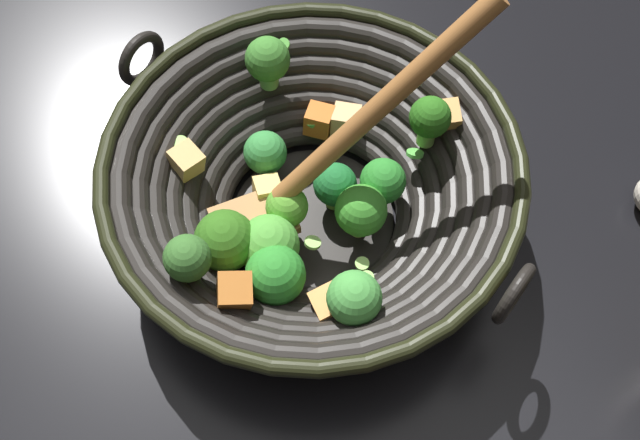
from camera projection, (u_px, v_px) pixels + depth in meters
name	position (u px, v px, depth m)	size (l,w,h in m)	color
ground_plane	(313.00, 223.00, 0.73)	(4.00, 4.00, 0.00)	black
wok	(311.00, 188.00, 0.67)	(0.36, 0.39, 0.24)	black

